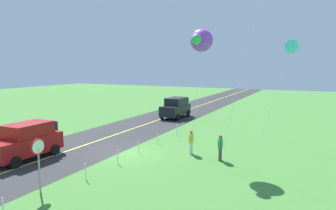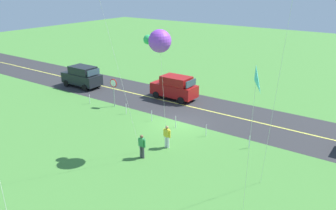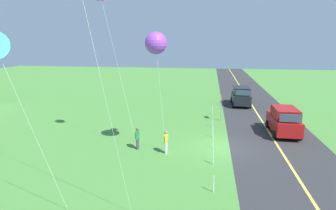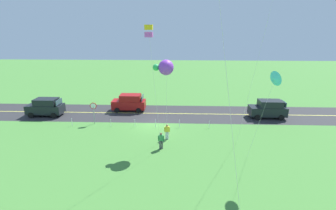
% 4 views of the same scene
% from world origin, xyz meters
% --- Properties ---
extents(ground_plane, '(120.00, 120.00, 0.10)m').
position_xyz_m(ground_plane, '(0.00, 0.00, -0.05)').
color(ground_plane, '#478438').
extents(asphalt_road, '(120.00, 7.00, 0.00)m').
position_xyz_m(asphalt_road, '(0.00, -4.00, 0.00)').
color(asphalt_road, '#2D2D30').
rests_on(asphalt_road, ground).
extents(road_centre_stripe, '(120.00, 0.16, 0.00)m').
position_xyz_m(road_centre_stripe, '(0.00, -4.00, 0.01)').
color(road_centre_stripe, '#E5E04C').
rests_on(road_centre_stripe, asphalt_road).
extents(car_suv_foreground, '(4.40, 2.12, 2.24)m').
position_xyz_m(car_suv_foreground, '(3.76, -5.02, 1.15)').
color(car_suv_foreground, maroon).
rests_on(car_suv_foreground, ground).
extents(car_parked_east_near, '(4.40, 2.12, 2.24)m').
position_xyz_m(car_parked_east_near, '(14.00, -2.62, 1.15)').
color(car_parked_east_near, black).
rests_on(car_parked_east_near, ground).
extents(stop_sign, '(0.76, 0.08, 2.56)m').
position_xyz_m(stop_sign, '(6.96, -0.10, 1.80)').
color(stop_sign, gray).
rests_on(stop_sign, ground).
extents(person_adult_near, '(0.58, 0.22, 1.60)m').
position_xyz_m(person_adult_near, '(-1.70, 3.86, 0.86)').
color(person_adult_near, silver).
rests_on(person_adult_near, ground).
extents(person_adult_companion, '(0.58, 0.22, 1.60)m').
position_xyz_m(person_adult_companion, '(-1.24, 5.96, 0.86)').
color(person_adult_companion, '#3F3F47').
rests_on(person_adult_companion, ground).
extents(kite_red_low, '(1.90, 1.40, 8.04)m').
position_xyz_m(kite_red_low, '(-1.58, 4.50, 7.34)').
color(kite_red_low, silver).
rests_on(kite_red_low, ground).
extents(fence_post_0, '(0.05, 0.05, 0.90)m').
position_xyz_m(fence_post_0, '(-6.30, 0.70, 0.45)').
color(fence_post_0, silver).
rests_on(fence_post_0, ground).
extents(fence_post_1, '(0.05, 0.05, 0.90)m').
position_xyz_m(fence_post_1, '(-2.95, 0.70, 0.45)').
color(fence_post_1, silver).
rests_on(fence_post_1, ground).
extents(fence_post_2, '(0.05, 0.05, 0.90)m').
position_xyz_m(fence_post_2, '(-0.26, 0.70, 0.45)').
color(fence_post_2, silver).
rests_on(fence_post_2, ground).
extents(fence_post_3, '(0.05, 0.05, 0.90)m').
position_xyz_m(fence_post_3, '(2.08, 0.70, 0.45)').
color(fence_post_3, silver).
rests_on(fence_post_3, ground).
extents(fence_post_4, '(0.05, 0.05, 0.90)m').
position_xyz_m(fence_post_4, '(4.84, 0.70, 0.45)').
color(fence_post_4, silver).
rests_on(fence_post_4, ground).
extents(fence_post_5, '(0.05, 0.05, 0.90)m').
position_xyz_m(fence_post_5, '(9.32, 0.70, 0.45)').
color(fence_post_5, silver).
rests_on(fence_post_5, ground).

